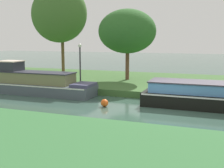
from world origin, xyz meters
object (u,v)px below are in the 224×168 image
Objects in this scene: slate_barge at (33,83)px; willow_tree_left at (59,14)px; mooring_post_far at (224,88)px; lamp_post at (80,59)px; black_narrowboat at (210,96)px; willow_tree_centre at (127,31)px; channel_buoy at (105,103)px.

willow_tree_left is (-2.43, 7.45, 5.00)m from slate_barge.
lamp_post is at bearing 175.07° from mooring_post_far.
lamp_post is at bearing 167.01° from black_narrowboat.
mooring_post_far is (6.79, -4.19, -3.20)m from willow_tree_centre.
lamp_post reaches higher than slate_barge.
willow_tree_centre is (-6.12, 5.33, 3.45)m from black_narrowboat.
slate_barge is at bearing -174.28° from mooring_post_far.
mooring_post_far reaches higher than channel_buoy.
willow_tree_left is at bearing 108.03° from slate_barge.
slate_barge is 7.80m from willow_tree_centre.
black_narrowboat is 1.31× the size of willow_tree_centre.
channel_buoy is (3.25, -3.72, -1.95)m from lamp_post.
willow_tree_centre is 6.29× the size of mooring_post_far.
slate_barge is 1.59× the size of willow_tree_centre.
willow_tree_centre is 13.51× the size of channel_buoy.
lamp_post is (4.84, -5.54, -3.51)m from willow_tree_left.
slate_barge is 1.07× the size of willow_tree_left.
channel_buoy is (1.06, -7.13, -3.82)m from willow_tree_centre.
black_narrowboat is at bearing -41.05° from willow_tree_centre.
willow_tree_centre reaches higher than black_narrowboat.
mooring_post_far is at bearing -31.65° from willow_tree_centre.
willow_tree_centre is 4.46m from lamp_post.
mooring_post_far is at bearing -24.56° from willow_tree_left.
willow_tree_left is 2.83× the size of lamp_post.
lamp_post is 9.11m from mooring_post_far.
channel_buoy is at bearing -48.86° from willow_tree_left.
slate_barge reaches higher than channel_buoy.
willow_tree_left is at bearing 150.44° from black_narrowboat.
willow_tree_left is 1.48× the size of willow_tree_centre.
black_narrowboat is 5.38m from channel_buoy.
mooring_post_far is 2.15× the size of channel_buoy.
slate_barge is at bearing -71.97° from willow_tree_left.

